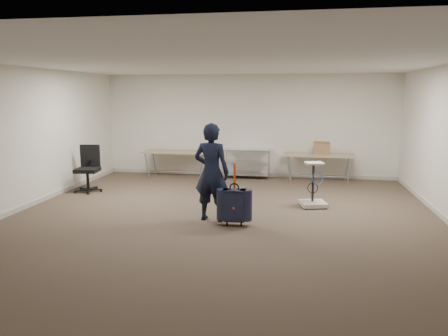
# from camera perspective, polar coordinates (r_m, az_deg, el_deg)

# --- Properties ---
(ground) EXTENTS (9.00, 9.00, 0.00)m
(ground) POSITION_cam_1_polar(r_m,az_deg,el_deg) (7.92, -0.54, -7.00)
(ground) COLOR #423128
(ground) RESTS_ON ground
(room_shell) EXTENTS (8.00, 9.00, 9.00)m
(room_shell) POSITION_cam_1_polar(r_m,az_deg,el_deg) (9.22, 0.98, -4.27)
(room_shell) COLOR white
(room_shell) RESTS_ON ground
(folding_table_left) EXTENTS (1.80, 0.75, 0.73)m
(folding_table_left) POSITION_cam_1_polar(r_m,az_deg,el_deg) (11.97, -6.18, 1.96)
(folding_table_left) COLOR #967C5C
(folding_table_left) RESTS_ON ground
(folding_table_right) EXTENTS (1.80, 0.75, 0.73)m
(folding_table_right) POSITION_cam_1_polar(r_m,az_deg,el_deg) (11.54, 12.30, 1.51)
(folding_table_right) COLOR #967C5C
(folding_table_right) RESTS_ON ground
(wire_shelf) EXTENTS (1.22, 0.47, 0.80)m
(wire_shelf) POSITION_cam_1_polar(r_m,az_deg,el_deg) (11.88, 3.02, 0.79)
(wire_shelf) COLOR silver
(wire_shelf) RESTS_ON ground
(person) EXTENTS (0.70, 0.51, 1.77)m
(person) POSITION_cam_1_polar(r_m,az_deg,el_deg) (7.80, -1.64, -0.56)
(person) COLOR black
(person) RESTS_ON ground
(suitcase) EXTENTS (0.41, 0.25, 1.08)m
(suitcase) POSITION_cam_1_polar(r_m,az_deg,el_deg) (7.59, 1.35, -4.86)
(suitcase) COLOR black
(suitcase) RESTS_ON ground
(office_chair) EXTENTS (0.66, 0.66, 1.08)m
(office_chair) POSITION_cam_1_polar(r_m,az_deg,el_deg) (10.73, -17.29, -1.20)
(office_chair) COLOR black
(office_chair) RESTS_ON ground
(equipment_cart) EXTENTS (0.60, 0.60, 0.91)m
(equipment_cart) POSITION_cam_1_polar(r_m,az_deg,el_deg) (9.07, 11.59, -3.48)
(equipment_cart) COLOR beige
(equipment_cart) RESTS_ON ground
(cardboard_box) EXTENTS (0.42, 0.32, 0.31)m
(cardboard_box) POSITION_cam_1_polar(r_m,az_deg,el_deg) (11.60, 12.63, 2.57)
(cardboard_box) COLOR #A27A4B
(cardboard_box) RESTS_ON folding_table_right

